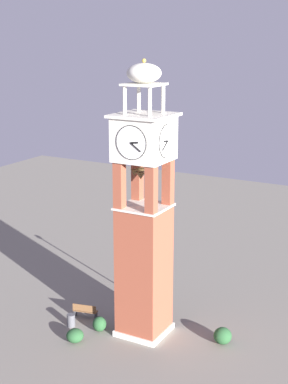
# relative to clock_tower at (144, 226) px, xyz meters

# --- Properties ---
(ground) EXTENTS (80.00, 80.00, 0.00)m
(ground) POSITION_rel_clock_tower_xyz_m (-0.00, 0.00, -6.93)
(ground) COLOR gray
(clock_tower) EXTENTS (3.23, 3.23, 16.56)m
(clock_tower) POSITION_rel_clock_tower_xyz_m (0.00, 0.00, 0.00)
(clock_tower) COLOR brown
(clock_tower) RESTS_ON ground
(park_bench) EXTENTS (0.80, 1.66, 0.95)m
(park_bench) POSITION_rel_clock_tower_xyz_m (0.20, -4.27, -6.44)
(park_bench) COLOR brown
(park_bench) RESTS_ON ground
(lamp_post) EXTENTS (0.36, 0.36, 3.89)m
(lamp_post) POSITION_rel_clock_tower_xyz_m (-4.83, -4.37, -4.23)
(lamp_post) COLOR black
(lamp_post) RESTS_ON ground
(trash_bin) EXTENTS (0.52, 0.52, 0.80)m
(trash_bin) POSITION_rel_clock_tower_xyz_m (1.58, -4.39, -6.53)
(trash_bin) COLOR #4C4C51
(trash_bin) RESTS_ON ground
(shrub_near_entry) EXTENTS (0.85, 0.85, 0.95)m
(shrub_near_entry) POSITION_rel_clock_tower_xyz_m (1.24, -2.47, -6.45)
(shrub_near_entry) COLOR #234C28
(shrub_near_entry) RESTS_ON ground
(shrub_left_of_tower) EXTENTS (1.04, 1.04, 0.83)m
(shrub_left_of_tower) POSITION_rel_clock_tower_xyz_m (3.08, -3.02, -6.51)
(shrub_left_of_tower) COLOR #234C28
(shrub_left_of_tower) RESTS_ON ground
(shrub_behind_bench) EXTENTS (1.08, 1.08, 1.01)m
(shrub_behind_bench) POSITION_rel_clock_tower_xyz_m (-1.05, 4.77, -6.42)
(shrub_behind_bench) COLOR #234C28
(shrub_behind_bench) RESTS_ON ground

